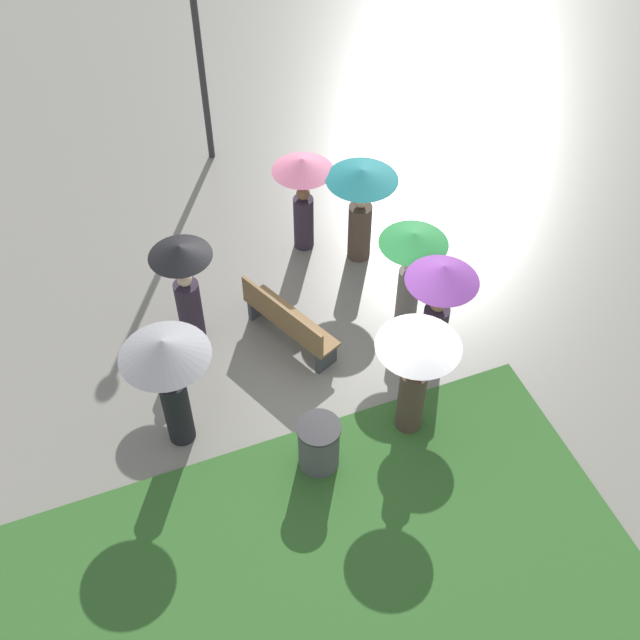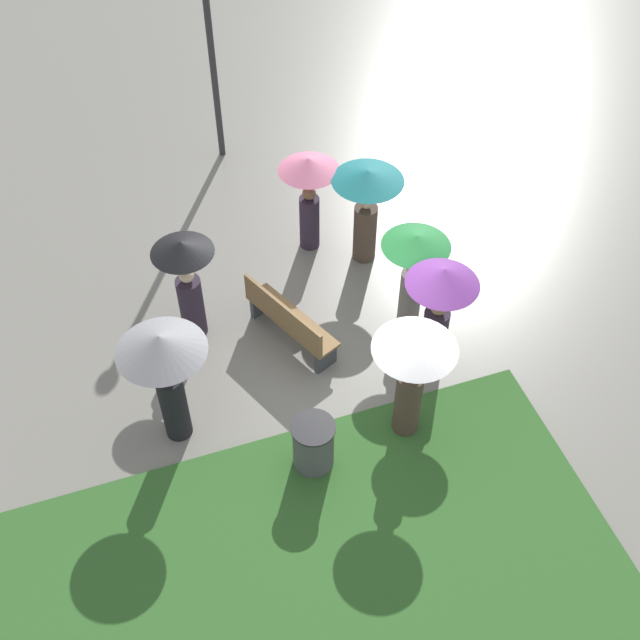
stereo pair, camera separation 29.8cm
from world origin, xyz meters
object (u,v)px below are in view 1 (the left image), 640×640
crowd_person_grey (168,368)px  park_bench (288,321)px  crowd_person_green (412,260)px  crowd_person_teal (361,197)px  crowd_person_black (185,281)px  lamp_post (195,14)px  trash_bin (319,446)px  crowd_person_purple (440,296)px  crowd_person_white (416,364)px  crowd_person_pink (303,186)px

crowd_person_grey → park_bench: bearing=-134.6°
crowd_person_green → crowd_person_teal: (1.57, 0.14, 0.02)m
crowd_person_black → lamp_post: bearing=-146.1°
trash_bin → crowd_person_purple: (1.11, -2.22, 0.94)m
crowd_person_teal → crowd_person_grey: (-2.51, 3.72, 0.25)m
crowd_person_teal → crowd_person_grey: bearing=51.1°
lamp_post → crowd_person_purple: size_ratio=2.30×
crowd_person_white → crowd_person_pink: bearing=119.4°
crowd_person_green → crowd_person_white: bearing=-129.2°
crowd_person_pink → crowd_person_green: size_ratio=1.04×
park_bench → lamp_post: 5.57m
park_bench → trash_bin: park_bench is taller
crowd_person_pink → crowd_person_grey: 4.27m
crowd_person_black → crowd_person_purple: 3.66m
lamp_post → trash_bin: lamp_post is taller
park_bench → crowd_person_white: bearing=-176.9°
crowd_person_green → crowd_person_purple: bearing=-107.1°
crowd_person_grey → crowd_person_black: bearing=-93.7°
trash_bin → crowd_person_white: 1.69m
crowd_person_black → crowd_person_teal: crowd_person_black is taller
park_bench → crowd_person_grey: (-1.10, 1.95, 1.03)m
crowd_person_black → crowd_person_grey: crowd_person_grey is taller
crowd_person_white → crowd_person_teal: bearing=107.0°
lamp_post → crowd_person_black: bearing=160.7°
crowd_person_green → park_bench: bearing=160.4°
crowd_person_green → crowd_person_white: (-1.92, 0.87, 0.15)m
crowd_person_teal → crowd_person_white: (-3.49, 0.72, 0.13)m
trash_bin → crowd_person_black: crowd_person_black is taller
crowd_person_purple → crowd_person_black: bearing=-7.1°
trash_bin → crowd_person_green: 3.15m
crowd_person_teal → park_bench: bearing=55.8°
crowd_person_green → crowd_person_purple: 0.96m
lamp_post → crowd_person_purple: 6.52m
park_bench → lamp_post: size_ratio=0.38×
crowd_person_green → crowd_person_teal: size_ratio=0.97×
crowd_person_grey → crowd_person_green: bearing=-150.3°
park_bench → crowd_person_pink: bearing=-50.1°
crowd_person_black → trash_bin: bearing=71.9°
trash_bin → crowd_person_green: (2.05, -2.26, 0.79)m
crowd_person_black → crowd_person_teal: size_ratio=1.03×
crowd_person_green → crowd_person_pink: bearing=98.3°
crowd_person_teal → crowd_person_white: bearing=95.4°
trash_bin → crowd_person_green: crowd_person_green is taller
crowd_person_black → crowd_person_green: 3.33m
park_bench → crowd_person_black: bearing=39.3°
trash_bin → crowd_person_grey: (1.11, 1.61, 1.06)m
crowd_person_grey → crowd_person_pink: bearing=-117.6°
crowd_person_grey → crowd_person_purple: (-0.00, -3.83, -0.12)m
park_bench → crowd_person_purple: size_ratio=0.88×
crowd_person_black → crowd_person_purple: crowd_person_purple is taller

